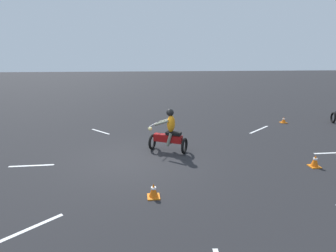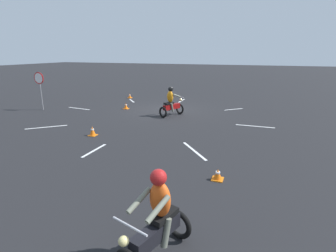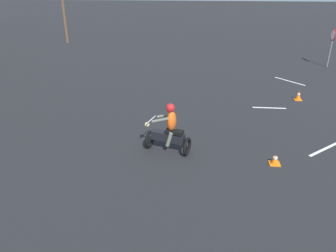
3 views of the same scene
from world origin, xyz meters
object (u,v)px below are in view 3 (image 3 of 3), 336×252
Objects in this scene: motorcycle_rider_background at (169,131)px; traffic_cone_mid_center at (298,96)px; traffic_cone_mid_left at (275,160)px; stop_sign at (332,40)px.

traffic_cone_mid_center is (5.26, -5.44, -0.53)m from motorcycle_rider_background.
motorcycle_rider_background is 5.16× the size of traffic_cone_mid_left.
stop_sign is at bearing -20.36° from motorcycle_rider_background.
stop_sign is at bearing -28.64° from traffic_cone_mid_center.
motorcycle_rider_background is 14.33m from stop_sign.
traffic_cone_mid_left is at bearing 155.06° from stop_sign.
motorcycle_rider_background reaches higher than traffic_cone_mid_left.
motorcycle_rider_background is 0.72× the size of stop_sign.
stop_sign is 7.15× the size of traffic_cone_mid_left.
traffic_cone_mid_left is at bearing -81.21° from motorcycle_rider_background.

